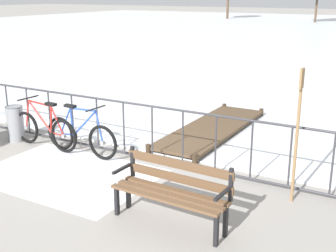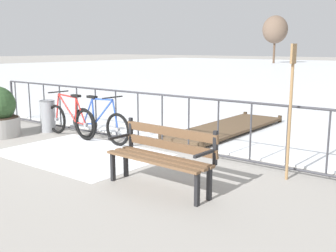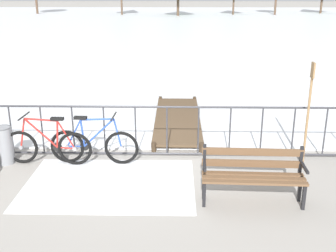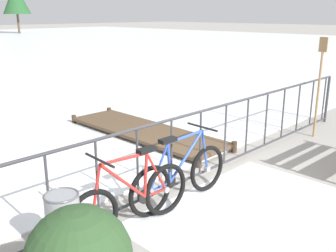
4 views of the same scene
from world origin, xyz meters
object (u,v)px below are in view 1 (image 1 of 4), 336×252
Objects in this scene: oar_upright at (298,128)px; bicycle_near_railing at (45,130)px; bicycle_second at (81,136)px; park_bench at (173,187)px; trash_bin at (15,123)px.

bicycle_near_railing is at bearing -179.38° from oar_upright.
bicycle_second is at bearing 179.99° from oar_upright.
bicycle_near_railing and bicycle_second have the same top height.
bicycle_second is at bearing 152.96° from park_bench.
bicycle_second is 2.34× the size of trash_bin.
park_bench is at bearing -20.49° from bicycle_near_railing.
bicycle_near_railing is 0.88m from bicycle_second.
oar_upright reaches higher than bicycle_near_railing.
bicycle_near_railing is 0.86m from trash_bin.
trash_bin is 0.37× the size of oar_upright.
park_bench is 4.73m from trash_bin.
park_bench is 2.21× the size of trash_bin.
bicycle_near_railing is at bearing -176.49° from bicycle_second.
trash_bin is at bearing -179.81° from oar_upright.
oar_upright is at bearing 49.22° from park_bench.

